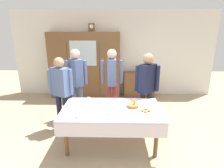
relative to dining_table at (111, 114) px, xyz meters
The scene contains 19 objects.
ground_plane 0.69m from the dining_table, 90.00° to the left, with size 12.00×12.00×0.00m, color tan.
back_wall 2.97m from the dining_table, 90.00° to the left, with size 6.40×0.10×2.70m, color silver.
dining_table is the anchor object (origin of this frame).
wall_cabinet 2.77m from the dining_table, 109.16° to the left, with size 2.18×0.46×2.05m.
mantel_clock 3.07m from the dining_table, 104.10° to the left, with size 0.18×0.11×0.24m.
bookshelf_low 2.78m from the dining_table, 72.63° to the left, with size 0.97×0.35×0.80m.
book_stack 2.78m from the dining_table, 72.63° to the left, with size 0.19×0.24×0.11m.
tea_cup_front_edge 0.36m from the dining_table, 166.39° to the left, with size 0.13×0.13×0.06m.
tea_cup_far_left 0.64m from the dining_table, 139.24° to the left, with size 0.13×0.13×0.06m.
tea_cup_center 0.65m from the dining_table, 148.08° to the right, with size 0.13×0.13×0.06m.
tea_cup_mid_right 0.23m from the dining_table, 99.23° to the right, with size 0.13×0.13×0.06m.
bread_basket 0.43m from the dining_table, 16.20° to the left, with size 0.24×0.24×0.16m.
pastry_plate 0.63m from the dining_table, ahead, with size 0.28×0.28×0.05m.
spoon_far_left 0.55m from the dining_table, 164.27° to the left, with size 0.12×0.02×0.01m.
spoon_back_edge 0.38m from the dining_table, 53.69° to the right, with size 0.12×0.02×0.01m.
person_near_right_end 1.26m from the dining_table, 152.58° to the left, with size 0.52×0.34×1.60m.
person_behind_table_left 1.26m from the dining_table, 91.03° to the left, with size 0.52×0.36×1.69m.
person_beside_shelf 1.48m from the dining_table, 127.44° to the left, with size 0.52×0.41×1.70m.
person_behind_table_right 1.09m from the dining_table, 43.52° to the left, with size 0.52×0.39×1.66m.
Camera 1 is at (0.08, -3.33, 2.18)m, focal length 29.61 mm.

